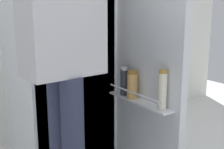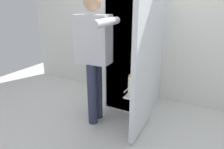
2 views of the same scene
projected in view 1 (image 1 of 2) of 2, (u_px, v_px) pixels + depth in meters
refrigerator at (63, 49)px, 2.19m from camera, size 0.69×1.28×1.63m
person at (65, 46)px, 1.51m from camera, size 0.54×0.68×1.57m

